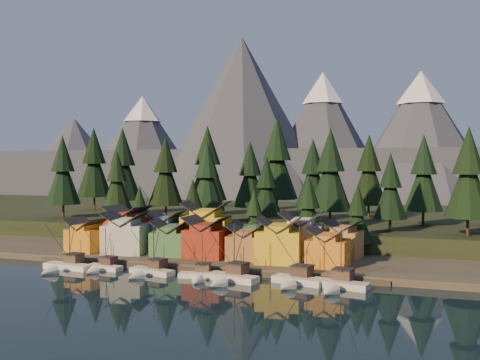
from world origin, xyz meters
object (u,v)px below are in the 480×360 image
(boat_1, at_px, (101,262))
(boat_3, at_px, (201,270))
(boat_2, at_px, (148,265))
(boat_6, at_px, (337,277))
(house_front_0, at_px, (86,234))
(boat_0, at_px, (63,261))
(house_front_1, at_px, (125,232))
(boat_5, at_px, (295,272))
(house_back_0, at_px, (127,225))
(boat_4, at_px, (229,270))
(house_back_1, at_px, (165,229))

(boat_1, relative_size, boat_3, 0.97)
(boat_2, height_order, boat_6, boat_6)
(house_front_0, bearing_deg, boat_0, -67.27)
(house_front_0, distance_m, house_front_1, 10.59)
(boat_5, height_order, house_front_0, boat_5)
(boat_0, xyz_separation_m, boat_3, (31.80, 1.59, -0.34))
(boat_1, height_order, house_back_0, house_back_0)
(boat_0, xyz_separation_m, house_front_0, (-4.47, 14.98, 3.68))
(boat_2, bearing_deg, boat_1, -171.63)
(house_front_0, bearing_deg, boat_4, -12.48)
(boat_4, height_order, house_back_0, house_back_0)
(boat_6, bearing_deg, house_front_1, 176.89)
(boat_6, bearing_deg, house_back_1, 165.50)
(house_front_1, bearing_deg, boat_5, -27.98)
(boat_2, xyz_separation_m, boat_6, (39.32, 0.34, 0.26))
(boat_5, bearing_deg, house_back_1, 163.65)
(boat_3, xyz_separation_m, house_back_1, (-19.65, 23.41, 4.70))
(boat_4, distance_m, boat_6, 21.08)
(house_front_0, bearing_deg, house_back_0, 64.93)
(boat_5, bearing_deg, boat_0, -163.60)
(house_back_0, bearing_deg, boat_5, -20.16)
(boat_1, relative_size, house_back_1, 1.08)
(boat_6, xyz_separation_m, house_front_1, (-53.30, 14.15, 4.46))
(house_front_0, relative_size, house_back_1, 0.94)
(boat_0, xyz_separation_m, boat_5, (51.19, 2.59, 0.30))
(house_front_0, height_order, house_back_0, house_back_0)
(house_front_0, bearing_deg, boat_5, -6.43)
(boat_4, height_order, house_front_0, boat_4)
(boat_0, height_order, house_front_0, boat_0)
(boat_5, bearing_deg, house_front_1, 177.12)
(boat_4, xyz_separation_m, boat_6, (21.05, 1.12, -0.13))
(boat_2, relative_size, boat_3, 1.08)
(boat_3, xyz_separation_m, boat_6, (27.54, 0.13, 0.52))
(boat_3, xyz_separation_m, house_back_0, (-30.41, 23.06, 5.31))
(boat_4, bearing_deg, boat_6, 16.65)
(boat_0, distance_m, boat_3, 31.84)
(house_front_1, distance_m, house_back_0, 9.95)
(boat_5, relative_size, house_back_1, 1.32)
(boat_4, distance_m, house_front_0, 45.24)
(boat_1, relative_size, house_back_0, 0.96)
(boat_1, height_order, house_back_1, house_back_1)
(boat_0, relative_size, house_front_1, 1.12)
(boat_1, distance_m, house_back_0, 23.91)
(boat_1, bearing_deg, house_back_1, 86.73)
(boat_1, bearing_deg, boat_2, 2.40)
(boat_4, bearing_deg, boat_5, 22.42)
(boat_1, distance_m, house_back_1, 23.50)
(boat_2, height_order, boat_5, boat_5)
(boat_6, height_order, house_front_0, boat_6)
(boat_3, relative_size, boat_6, 0.85)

